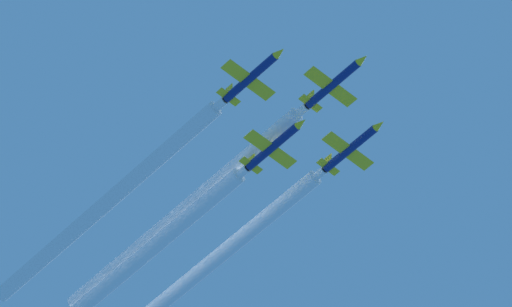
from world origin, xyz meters
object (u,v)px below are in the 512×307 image
jet_lead (335,83)px  jet_slot (274,145)px  jet_right_wingman (252,76)px  jet_left_wingman (352,147)px

jet_lead → jet_slot: 12.30m
jet_right_wingman → jet_left_wingman: bearing=179.8°
jet_right_wingman → jet_slot: 11.56m
jet_lead → jet_left_wingman: bearing=-146.9°
jet_left_wingman → jet_lead: bearing=33.1°
jet_lead → jet_left_wingman: size_ratio=1.00×
jet_left_wingman → jet_right_wingman: (18.80, -0.07, -0.30)m
jet_left_wingman → jet_slot: size_ratio=1.00×
jet_right_wingman → jet_slot: (-9.73, -6.11, -1.25)m
jet_slot → jet_left_wingman: bearing=145.7°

